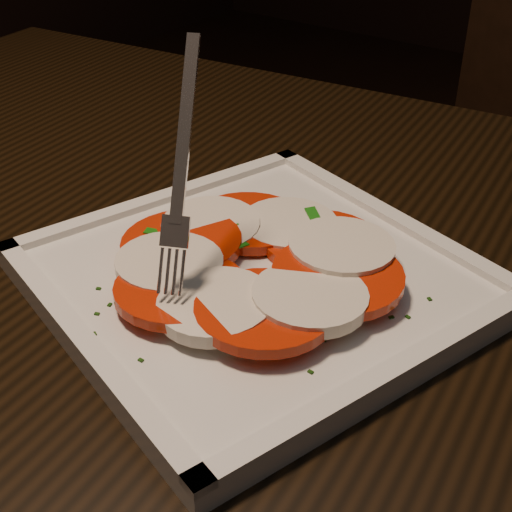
{
  "coord_description": "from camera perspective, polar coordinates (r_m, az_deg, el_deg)",
  "views": [
    {
      "loc": [
        0.06,
        -0.34,
        1.07
      ],
      "look_at": [
        -0.2,
        0.02,
        0.78
      ],
      "focal_mm": 50.0,
      "sensor_mm": 36.0,
      "label": 1
    }
  ],
  "objects": [
    {
      "name": "table",
      "position": [
        0.66,
        -3.01,
        -6.16
      ],
      "size": [
        1.28,
        0.92,
        0.75
      ],
      "rotation": [
        0.0,
        0.0,
        0.11
      ],
      "color": "black",
      "rests_on": "ground"
    },
    {
      "name": "fork",
      "position": [
        0.48,
        -5.58,
        7.91
      ],
      "size": [
        0.07,
        0.1,
        0.15
      ],
      "primitive_type": null,
      "rotation": [
        0.0,
        0.0,
        0.43
      ],
      "color": "white",
      "rests_on": "caprese_salad"
    },
    {
      "name": "caprese_salad",
      "position": [
        0.53,
        -0.0,
        -0.35
      ],
      "size": [
        0.23,
        0.23,
        0.03
      ],
      "color": "#BE1C04",
      "rests_on": "plate"
    },
    {
      "name": "plate",
      "position": [
        0.54,
        -0.0,
        -2.0
      ],
      "size": [
        0.37,
        0.37,
        0.01
      ],
      "primitive_type": "cube",
      "rotation": [
        0.0,
        0.0,
        -0.32
      ],
      "color": "silver",
      "rests_on": "table"
    }
  ]
}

